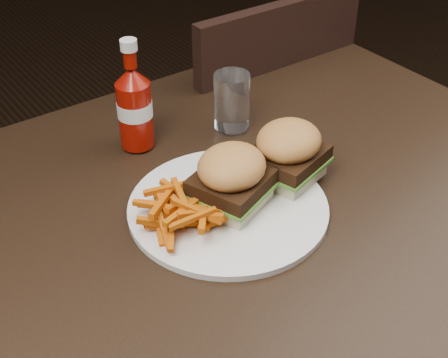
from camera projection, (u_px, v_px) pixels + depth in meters
dining_table at (204, 224)px, 0.91m from camera, size 1.20×0.80×0.04m
chair_far at (225, 152)px, 1.60m from camera, size 0.42×0.42×0.04m
plate at (228, 207)px, 0.90m from camera, size 0.29×0.29×0.01m
sandwich_half_a at (231, 197)px, 0.89m from camera, size 0.12×0.11×0.02m
sandwich_half_b at (287, 170)px, 0.95m from camera, size 0.11×0.11×0.02m
fries_pile at (187, 207)px, 0.86m from camera, size 0.13×0.13×0.04m
ketchup_bottle at (135, 115)px, 1.01m from camera, size 0.06×0.06×0.11m
tumbler at (232, 101)px, 1.05m from camera, size 0.07×0.07×0.10m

